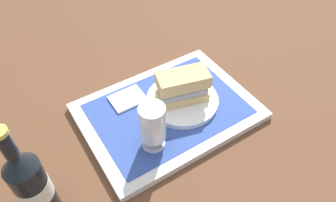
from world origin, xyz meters
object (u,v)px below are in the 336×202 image
(beer_bottle, at_px, (32,185))
(plate, at_px, (182,100))
(sandwich, at_px, (181,86))
(beer_glass, at_px, (153,125))

(beer_bottle, bearing_deg, plate, -167.40)
(sandwich, bearing_deg, plate, -180.00)
(plate, bearing_deg, sandwich, -15.15)
(sandwich, distance_m, beer_glass, 0.15)
(beer_glass, height_order, beer_bottle, beer_bottle)
(sandwich, relative_size, beer_bottle, 0.53)
(plate, height_order, sandwich, sandwich)
(plate, height_order, beer_bottle, beer_bottle)
(plate, distance_m, beer_bottle, 0.42)
(sandwich, bearing_deg, beer_glass, 46.54)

